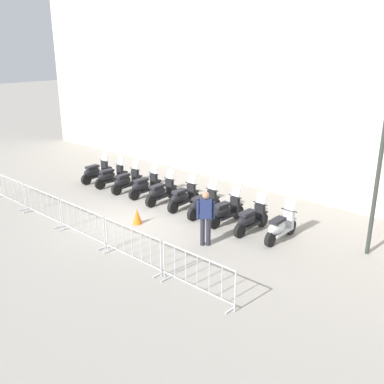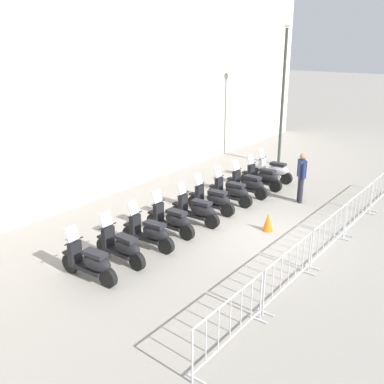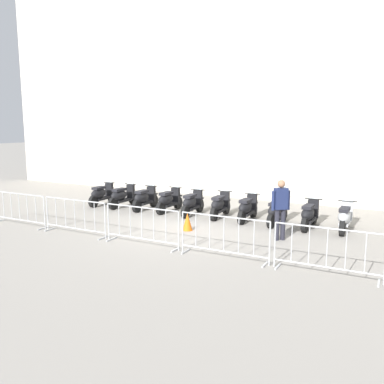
# 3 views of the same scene
# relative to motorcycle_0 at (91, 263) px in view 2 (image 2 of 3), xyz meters

# --- Properties ---
(ground_plane) EXTENTS (120.00, 120.00, 0.00)m
(ground_plane) POSITION_rel_motorcycle_0_xyz_m (4.58, -2.28, -0.45)
(ground_plane) COLOR gray
(building_facade) EXTENTS (28.09, 4.05, 10.80)m
(building_facade) POSITION_rel_motorcycle_0_xyz_m (5.02, 5.03, 4.94)
(building_facade) COLOR beige
(building_facade) RESTS_ON ground
(motorcycle_0) EXTENTS (0.56, 1.72, 1.24)m
(motorcycle_0) POSITION_rel_motorcycle_0_xyz_m (0.00, 0.00, 0.00)
(motorcycle_0) COLOR black
(motorcycle_0) RESTS_ON ground
(motorcycle_1) EXTENTS (0.59, 1.72, 1.24)m
(motorcycle_1) POSITION_rel_motorcycle_0_xyz_m (1.04, -0.04, 0.00)
(motorcycle_1) COLOR black
(motorcycle_1) RESTS_ON ground
(motorcycle_2) EXTENTS (0.56, 1.72, 1.24)m
(motorcycle_2) POSITION_rel_motorcycle_0_xyz_m (2.09, -0.10, 0.00)
(motorcycle_2) COLOR black
(motorcycle_2) RESTS_ON ground
(motorcycle_3) EXTENTS (0.56, 1.73, 1.24)m
(motorcycle_3) POSITION_rel_motorcycle_0_xyz_m (3.14, -0.08, 0.00)
(motorcycle_3) COLOR black
(motorcycle_3) RESTS_ON ground
(motorcycle_4) EXTENTS (0.56, 1.72, 1.24)m
(motorcycle_4) POSITION_rel_motorcycle_0_xyz_m (4.18, -0.25, 0.00)
(motorcycle_4) COLOR black
(motorcycle_4) RESTS_ON ground
(motorcycle_5) EXTENTS (0.56, 1.72, 1.24)m
(motorcycle_5) POSITION_rel_motorcycle_0_xyz_m (5.24, -0.18, 0.00)
(motorcycle_5) COLOR black
(motorcycle_5) RESTS_ON ground
(motorcycle_6) EXTENTS (0.56, 1.72, 1.24)m
(motorcycle_6) POSITION_rel_motorcycle_0_xyz_m (6.27, -0.29, 0.00)
(motorcycle_6) COLOR black
(motorcycle_6) RESTS_ON ground
(motorcycle_7) EXTENTS (0.58, 1.72, 1.24)m
(motorcycle_7) POSITION_rel_motorcycle_0_xyz_m (7.31, -0.39, 0.00)
(motorcycle_7) COLOR black
(motorcycle_7) RESTS_ON ground
(motorcycle_8) EXTENTS (0.56, 1.73, 1.24)m
(motorcycle_8) POSITION_rel_motorcycle_0_xyz_m (8.36, -0.47, 0.00)
(motorcycle_8) COLOR black
(motorcycle_8) RESTS_ON ground
(motorcycle_9) EXTENTS (0.56, 1.72, 1.24)m
(motorcycle_9) POSITION_rel_motorcycle_0_xyz_m (9.41, -0.44, 0.00)
(motorcycle_9) COLOR black
(motorcycle_9) RESTS_ON ground
(barrier_segment_0) EXTENTS (2.33, 0.57, 1.07)m
(barrier_segment_0) POSITION_rel_motorcycle_0_xyz_m (-0.36, -3.91, 0.07)
(barrier_segment_0) COLOR #B2B5B7
(barrier_segment_0) RESTS_ON ground
(barrier_segment_1) EXTENTS (2.33, 0.57, 1.07)m
(barrier_segment_1) POSITION_rel_motorcycle_0_xyz_m (2.05, -4.05, 0.07)
(barrier_segment_1) COLOR #B2B5B7
(barrier_segment_1) RESTS_ON ground
(barrier_segment_2) EXTENTS (2.33, 0.57, 1.07)m
(barrier_segment_2) POSITION_rel_motorcycle_0_xyz_m (4.47, -4.19, 0.07)
(barrier_segment_2) COLOR #B2B5B7
(barrier_segment_2) RESTS_ON ground
(barrier_segment_3) EXTENTS (2.33, 0.57, 1.07)m
(barrier_segment_3) POSITION_rel_motorcycle_0_xyz_m (6.88, -4.34, 0.07)
(barrier_segment_3) COLOR #B2B5B7
(barrier_segment_3) RESTS_ON ground
(barrier_segment_4) EXTENTS (2.33, 0.57, 1.07)m
(barrier_segment_4) POSITION_rel_motorcycle_0_xyz_m (9.30, -4.48, 0.07)
(barrier_segment_4) COLOR #B2B5B7
(barrier_segment_4) RESTS_ON ground
(street_lamp) EXTENTS (0.36, 0.36, 5.95)m
(street_lamp) POSITION_rel_motorcycle_0_xyz_m (11.86, 0.40, 3.13)
(street_lamp) COLOR #2D332D
(street_lamp) RESTS_ON ground
(officer_near_row_end) EXTENTS (0.46, 0.39, 1.73)m
(officer_near_row_end) POSITION_rel_motorcycle_0_xyz_m (7.79, -2.14, 0.53)
(officer_near_row_end) COLOR #23232D
(officer_near_row_end) RESTS_ON ground
(traffic_cone) EXTENTS (0.32, 0.32, 0.55)m
(traffic_cone) POSITION_rel_motorcycle_0_xyz_m (4.94, -2.25, -0.18)
(traffic_cone) COLOR orange
(traffic_cone) RESTS_ON ground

